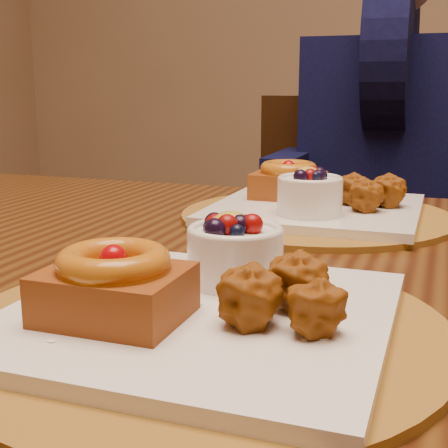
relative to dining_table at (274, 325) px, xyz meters
The scene contains 5 objects.
dining_table is the anchor object (origin of this frame).
place_setting_near 0.24m from the dining_table, 90.56° to the right, with size 0.38×0.38×0.08m.
place_setting_far 0.24m from the dining_table, 90.61° to the left, with size 0.38×0.38×0.08m.
chair_far 0.84m from the dining_table, 95.91° to the left, with size 0.48×0.48×0.91m.
diner 0.95m from the dining_table, 88.22° to the left, with size 0.50×0.48×0.81m.
Camera 1 is at (0.15, -0.69, 0.94)m, focal length 50.00 mm.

